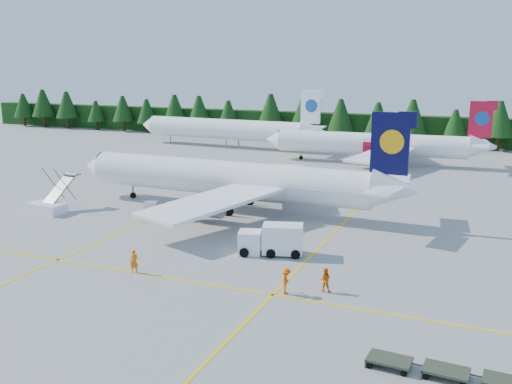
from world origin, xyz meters
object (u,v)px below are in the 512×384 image
at_px(airliner_red, 366,144).
at_px(service_truck, 271,240).
at_px(airliner_navy, 220,178).
at_px(airstairs, 49,205).

distance_m(airliner_red, service_truck, 51.36).
relative_size(airliner_navy, airstairs, 6.62).
xyz_separation_m(airliner_red, service_truck, (2.47, -51.26, -1.92)).
bearing_deg(service_truck, airstairs, 155.63).
bearing_deg(airliner_navy, airstairs, -149.55).
bearing_deg(airliner_red, service_truck, -90.73).
distance_m(airliner_navy, service_truck, 17.81).
height_order(airliner_red, service_truck, airliner_red).
relative_size(airliner_navy, airliner_red, 1.09).
relative_size(airliner_red, airstairs, 6.06).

